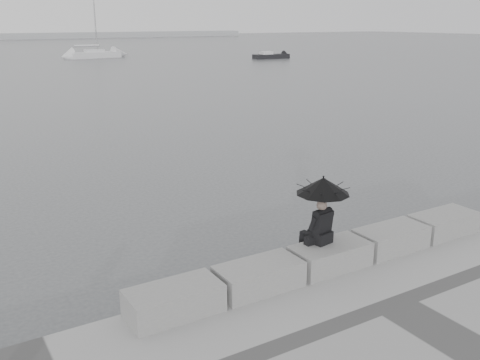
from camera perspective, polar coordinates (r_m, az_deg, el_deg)
ground at (r=11.54m, az=7.92°, el=-10.63°), size 360.00×360.00×0.00m
stone_block_far_left at (r=9.25m, az=-7.05°, el=-12.68°), size 1.60×0.80×0.50m
stone_block_left at (r=9.97m, az=2.02°, el=-10.27°), size 1.60×0.80×0.50m
stone_block_centre at (r=10.91m, az=9.58°, el=-8.02°), size 1.60×0.80×0.50m
stone_block_right at (r=12.01m, az=15.79°, el=-6.06°), size 1.60×0.80×0.50m
stone_block_far_right at (r=13.25m, az=20.86°, el=-4.39°), size 1.60×0.80×0.50m
seated_person at (r=10.54m, az=8.85°, el=-1.70°), size 1.06×1.06×1.39m
bag at (r=10.74m, az=7.58°, el=-6.40°), size 0.25×0.15×0.16m
sailboat_right at (r=80.97m, az=-15.25°, el=12.83°), size 7.38×3.18×12.90m
small_motorboat at (r=77.11m, az=3.34°, el=13.05°), size 5.34×1.88×1.10m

